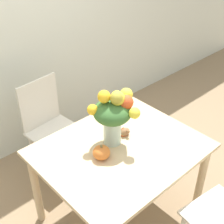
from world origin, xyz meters
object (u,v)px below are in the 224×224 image
Objects in this scene: flower_vase at (114,113)px; dining_chair_near_window at (51,128)px; turkey_figurine at (124,131)px; pumpkin at (101,152)px.

flower_vase reaches higher than dining_chair_near_window.
flower_vase is at bearing -174.02° from turkey_figurine.
pumpkin is 0.13× the size of dining_chair_near_window.
dining_chair_near_window reaches higher than pumpkin.
dining_chair_near_window is (0.10, 0.81, -0.29)m from pumpkin.
flower_vase is 3.62× the size of pumpkin.
pumpkin is 0.30m from turkey_figurine.
turkey_figurine is at bearing 15.45° from pumpkin.
dining_chair_near_window is at bearing 104.96° from turkey_figurine.
dining_chair_near_window reaches higher than turkey_figurine.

